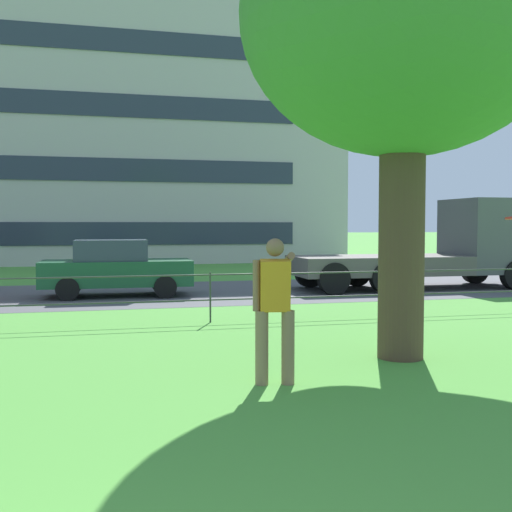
% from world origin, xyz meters
% --- Properties ---
extents(street_strip, '(80.00, 6.58, 0.01)m').
position_xyz_m(street_strip, '(0.00, 16.60, 0.00)').
color(street_strip, '#4C4C51').
rests_on(street_strip, ground).
extents(park_fence, '(31.41, 0.04, 1.00)m').
position_xyz_m(park_fence, '(-0.00, 11.00, 0.67)').
color(park_fence, '#333833').
rests_on(park_fence, ground).
extents(tree_large_lawn, '(4.72, 5.21, 6.93)m').
position_xyz_m(tree_large_lawn, '(4.42, 7.01, 4.93)').
color(tree_large_lawn, '#4C3828').
rests_on(tree_large_lawn, ground).
extents(person_thrower, '(0.62, 0.75, 1.78)m').
position_xyz_m(person_thrower, '(2.18, 6.05, 0.96)').
color(person_thrower, '#846B4C').
rests_on(person_thrower, ground).
extents(car_dark_green_far_right, '(4.03, 1.88, 1.54)m').
position_xyz_m(car_dark_green_far_right, '(0.51, 16.14, 0.78)').
color(car_dark_green_far_right, '#194C2D').
rests_on(car_dark_green_far_right, ground).
extents(flatbed_truck_right, '(7.31, 2.46, 2.75)m').
position_xyz_m(flatbed_truck_right, '(10.42, 16.09, 1.22)').
color(flatbed_truck_right, '#4C4C51').
rests_on(flatbed_truck_right, ground).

